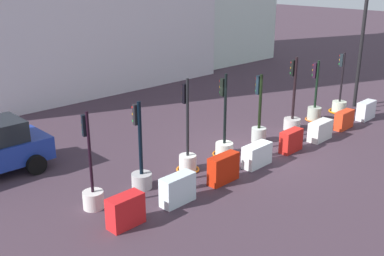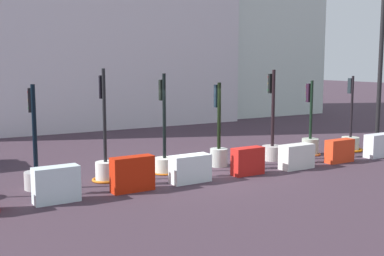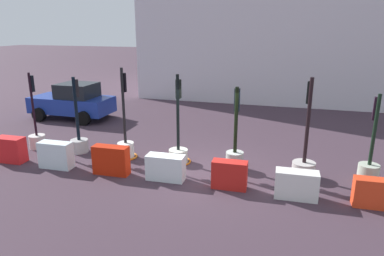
{
  "view_description": "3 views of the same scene",
  "coord_description": "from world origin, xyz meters",
  "px_view_note": "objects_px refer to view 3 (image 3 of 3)",
  "views": [
    {
      "loc": [
        -12.65,
        -9.97,
        6.43
      ],
      "look_at": [
        -2.58,
        0.61,
        1.35
      ],
      "focal_mm": 43.34,
      "sensor_mm": 36.0,
      "label": 1
    },
    {
      "loc": [
        -7.62,
        -12.54,
        3.31
      ],
      "look_at": [
        -0.38,
        0.04,
        1.37
      ],
      "focal_mm": 46.05,
      "sensor_mm": 36.0,
      "label": 2
    },
    {
      "loc": [
        2.49,
        -10.05,
        4.48
      ],
      "look_at": [
        -0.7,
        0.84,
        1.14
      ],
      "focal_mm": 32.84,
      "sensor_mm": 36.0,
      "label": 3
    }
  ],
  "objects_px": {
    "construction_barrier_5": "(296,185)",
    "traffic_light_0": "(37,135)",
    "construction_barrier_1": "(56,155)",
    "traffic_light_3": "(178,149)",
    "traffic_light_1": "(79,137)",
    "traffic_light_2": "(126,144)",
    "traffic_light_6": "(369,167)",
    "car_blue_estate": "(73,102)",
    "traffic_light_4": "(235,151)",
    "construction_barrier_6": "(375,193)",
    "construction_barrier_3": "(166,168)",
    "construction_barrier_4": "(229,175)",
    "traffic_light_5": "(304,160)",
    "construction_barrier_2": "(111,160)",
    "construction_barrier_0": "(11,150)"
  },
  "relations": [
    {
      "from": "traffic_light_3",
      "to": "traffic_light_4",
      "type": "bearing_deg",
      "value": -1.07
    },
    {
      "from": "construction_barrier_1",
      "to": "traffic_light_3",
      "type": "bearing_deg",
      "value": 23.16
    },
    {
      "from": "construction_barrier_3",
      "to": "construction_barrier_5",
      "type": "bearing_deg",
      "value": -1.88
    },
    {
      "from": "traffic_light_4",
      "to": "construction_barrier_6",
      "type": "xyz_separation_m",
      "value": [
        3.84,
        -1.48,
        -0.22
      ]
    },
    {
      "from": "traffic_light_1",
      "to": "traffic_light_2",
      "type": "relative_size",
      "value": 0.88
    },
    {
      "from": "traffic_light_0",
      "to": "traffic_light_1",
      "type": "height_order",
      "value": "traffic_light_0"
    },
    {
      "from": "construction_barrier_1",
      "to": "construction_barrier_5",
      "type": "height_order",
      "value": "construction_barrier_1"
    },
    {
      "from": "construction_barrier_5",
      "to": "traffic_light_0",
      "type": "bearing_deg",
      "value": 171.34
    },
    {
      "from": "traffic_light_4",
      "to": "construction_barrier_2",
      "type": "relative_size",
      "value": 2.37
    },
    {
      "from": "construction_barrier_4",
      "to": "construction_barrier_0",
      "type": "bearing_deg",
      "value": -179.45
    },
    {
      "from": "traffic_light_3",
      "to": "traffic_light_6",
      "type": "xyz_separation_m",
      "value": [
        5.86,
        -0.01,
        0.01
      ]
    },
    {
      "from": "traffic_light_4",
      "to": "traffic_light_6",
      "type": "xyz_separation_m",
      "value": [
        3.93,
        0.02,
        -0.1
      ]
    },
    {
      "from": "construction_barrier_2",
      "to": "traffic_light_4",
      "type": "bearing_deg",
      "value": 22.36
    },
    {
      "from": "construction_barrier_1",
      "to": "construction_barrier_6",
      "type": "xyz_separation_m",
      "value": [
        9.42,
        0.05,
        -0.05
      ]
    },
    {
      "from": "traffic_light_2",
      "to": "car_blue_estate",
      "type": "relative_size",
      "value": 0.79
    },
    {
      "from": "traffic_light_1",
      "to": "construction_barrier_5",
      "type": "bearing_deg",
      "value": -11.17
    },
    {
      "from": "construction_barrier_4",
      "to": "car_blue_estate",
      "type": "bearing_deg",
      "value": 147.86
    },
    {
      "from": "construction_barrier_2",
      "to": "traffic_light_1",
      "type": "bearing_deg",
      "value": 145.12
    },
    {
      "from": "construction_barrier_2",
      "to": "construction_barrier_3",
      "type": "height_order",
      "value": "construction_barrier_2"
    },
    {
      "from": "traffic_light_6",
      "to": "car_blue_estate",
      "type": "distance_m",
      "value": 13.32
    },
    {
      "from": "construction_barrier_4",
      "to": "construction_barrier_5",
      "type": "bearing_deg",
      "value": -2.73
    },
    {
      "from": "traffic_light_3",
      "to": "traffic_light_4",
      "type": "xyz_separation_m",
      "value": [
        1.92,
        -0.04,
        0.12
      ]
    },
    {
      "from": "traffic_light_3",
      "to": "traffic_light_5",
      "type": "height_order",
      "value": "traffic_light_5"
    },
    {
      "from": "traffic_light_1",
      "to": "construction_barrier_1",
      "type": "height_order",
      "value": "traffic_light_1"
    },
    {
      "from": "car_blue_estate",
      "to": "construction_barrier_0",
      "type": "bearing_deg",
      "value": -76.53
    },
    {
      "from": "construction_barrier_3",
      "to": "construction_barrier_6",
      "type": "height_order",
      "value": "same"
    },
    {
      "from": "traffic_light_3",
      "to": "construction_barrier_1",
      "type": "height_order",
      "value": "traffic_light_3"
    },
    {
      "from": "construction_barrier_4",
      "to": "construction_barrier_3",
      "type": "bearing_deg",
      "value": 178.91
    },
    {
      "from": "traffic_light_1",
      "to": "traffic_light_6",
      "type": "height_order",
      "value": "traffic_light_1"
    },
    {
      "from": "traffic_light_5",
      "to": "construction_barrier_5",
      "type": "height_order",
      "value": "traffic_light_5"
    },
    {
      "from": "traffic_light_0",
      "to": "traffic_light_4",
      "type": "relative_size",
      "value": 1.06
    },
    {
      "from": "construction_barrier_4",
      "to": "construction_barrier_6",
      "type": "distance_m",
      "value": 3.74
    },
    {
      "from": "traffic_light_1",
      "to": "construction_barrier_1",
      "type": "bearing_deg",
      "value": -84.9
    },
    {
      "from": "traffic_light_1",
      "to": "construction_barrier_6",
      "type": "height_order",
      "value": "traffic_light_1"
    },
    {
      "from": "construction_barrier_1",
      "to": "construction_barrier_6",
      "type": "distance_m",
      "value": 9.42
    },
    {
      "from": "traffic_light_1",
      "to": "construction_barrier_1",
      "type": "distance_m",
      "value": 1.52
    },
    {
      "from": "construction_barrier_4",
      "to": "traffic_light_0",
      "type": "bearing_deg",
      "value": 169.94
    },
    {
      "from": "traffic_light_1",
      "to": "construction_barrier_3",
      "type": "xyz_separation_m",
      "value": [
        3.87,
        -1.38,
        -0.18
      ]
    },
    {
      "from": "traffic_light_0",
      "to": "traffic_light_2",
      "type": "relative_size",
      "value": 0.91
    },
    {
      "from": "construction_barrier_1",
      "to": "construction_barrier_5",
      "type": "relative_size",
      "value": 0.96
    },
    {
      "from": "construction_barrier_1",
      "to": "traffic_light_0",
      "type": "bearing_deg",
      "value": 142.99
    },
    {
      "from": "traffic_light_4",
      "to": "traffic_light_5",
      "type": "height_order",
      "value": "traffic_light_5"
    },
    {
      "from": "traffic_light_5",
      "to": "construction_barrier_1",
      "type": "distance_m",
      "value": 7.85
    },
    {
      "from": "traffic_light_6",
      "to": "construction_barrier_4",
      "type": "xyz_separation_m",
      "value": [
        -3.84,
        -1.46,
        -0.09
      ]
    },
    {
      "from": "construction_barrier_2",
      "to": "construction_barrier_4",
      "type": "xyz_separation_m",
      "value": [
        3.71,
        0.05,
        -0.05
      ]
    },
    {
      "from": "construction_barrier_2",
      "to": "construction_barrier_6",
      "type": "height_order",
      "value": "construction_barrier_2"
    },
    {
      "from": "traffic_light_6",
      "to": "traffic_light_0",
      "type": "bearing_deg",
      "value": -179.42
    },
    {
      "from": "traffic_light_2",
      "to": "construction_barrier_1",
      "type": "relative_size",
      "value": 2.88
    },
    {
      "from": "traffic_light_6",
      "to": "construction_barrier_2",
      "type": "height_order",
      "value": "traffic_light_6"
    },
    {
      "from": "traffic_light_2",
      "to": "traffic_light_3",
      "type": "relative_size",
      "value": 1.05
    }
  ]
}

